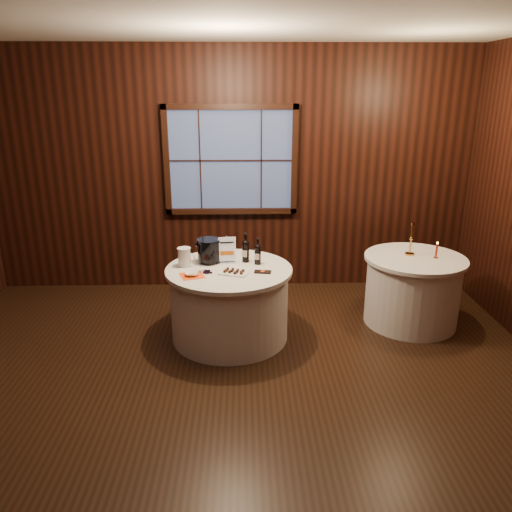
{
  "coord_description": "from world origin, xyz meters",
  "views": [
    {
      "loc": [
        0.15,
        -3.73,
        2.49
      ],
      "look_at": [
        0.27,
        0.9,
        0.93
      ],
      "focal_mm": 35.0,
      "sensor_mm": 36.0,
      "label": 1
    }
  ],
  "objects_px": {
    "main_table": "(230,303)",
    "glass_pitcher": "(184,257)",
    "side_table": "(412,290)",
    "port_bottle_left": "(246,249)",
    "chocolate_plate": "(234,272)",
    "red_candle": "(436,252)",
    "chocolate_box": "(263,272)",
    "port_bottle_right": "(258,253)",
    "sign_stand": "(227,254)",
    "grape_bunch": "(207,271)",
    "ice_bucket": "(209,250)",
    "cracker_bowl": "(192,274)",
    "brass_candlestick": "(411,243)"
  },
  "relations": [
    {
      "from": "main_table",
      "to": "ice_bucket",
      "type": "distance_m",
      "value": 0.58
    },
    {
      "from": "chocolate_plate",
      "to": "chocolate_box",
      "type": "xyz_separation_m",
      "value": [
        0.28,
        0.02,
        -0.01
      ]
    },
    {
      "from": "port_bottle_right",
      "to": "cracker_bowl",
      "type": "distance_m",
      "value": 0.73
    },
    {
      "from": "main_table",
      "to": "glass_pitcher",
      "type": "xyz_separation_m",
      "value": [
        -0.45,
        0.07,
        0.48
      ]
    },
    {
      "from": "chocolate_box",
      "to": "cracker_bowl",
      "type": "xyz_separation_m",
      "value": [
        -0.69,
        -0.07,
        0.01
      ]
    },
    {
      "from": "main_table",
      "to": "glass_pitcher",
      "type": "bearing_deg",
      "value": 171.14
    },
    {
      "from": "cracker_bowl",
      "to": "red_candle",
      "type": "distance_m",
      "value": 2.59
    },
    {
      "from": "glass_pitcher",
      "to": "port_bottle_right",
      "type": "bearing_deg",
      "value": 19.75
    },
    {
      "from": "glass_pitcher",
      "to": "red_candle",
      "type": "bearing_deg",
      "value": 20.1
    },
    {
      "from": "port_bottle_right",
      "to": "red_candle",
      "type": "height_order",
      "value": "port_bottle_right"
    },
    {
      "from": "side_table",
      "to": "red_candle",
      "type": "bearing_deg",
      "value": -14.35
    },
    {
      "from": "main_table",
      "to": "sign_stand",
      "type": "distance_m",
      "value": 0.51
    },
    {
      "from": "port_bottle_right",
      "to": "cracker_bowl",
      "type": "xyz_separation_m",
      "value": [
        -0.64,
        -0.32,
        -0.1
      ]
    },
    {
      "from": "port_bottle_right",
      "to": "brass_candlestick",
      "type": "distance_m",
      "value": 1.68
    },
    {
      "from": "sign_stand",
      "to": "brass_candlestick",
      "type": "distance_m",
      "value": 1.99
    },
    {
      "from": "sign_stand",
      "to": "port_bottle_left",
      "type": "relative_size",
      "value": 0.93
    },
    {
      "from": "main_table",
      "to": "side_table",
      "type": "height_order",
      "value": "same"
    },
    {
      "from": "chocolate_plate",
      "to": "red_candle",
      "type": "relative_size",
      "value": 1.75
    },
    {
      "from": "ice_bucket",
      "to": "brass_candlestick",
      "type": "height_order",
      "value": "brass_candlestick"
    },
    {
      "from": "main_table",
      "to": "grape_bunch",
      "type": "relative_size",
      "value": 8.55
    },
    {
      "from": "side_table",
      "to": "sign_stand",
      "type": "xyz_separation_m",
      "value": [
        -2.02,
        -0.14,
        0.48
      ]
    },
    {
      "from": "ice_bucket",
      "to": "grape_bunch",
      "type": "bearing_deg",
      "value": -89.61
    },
    {
      "from": "chocolate_box",
      "to": "brass_candlestick",
      "type": "height_order",
      "value": "brass_candlestick"
    },
    {
      "from": "ice_bucket",
      "to": "chocolate_plate",
      "type": "xyz_separation_m",
      "value": [
        0.26,
        -0.33,
        -0.12
      ]
    },
    {
      "from": "main_table",
      "to": "glass_pitcher",
      "type": "height_order",
      "value": "glass_pitcher"
    },
    {
      "from": "port_bottle_left",
      "to": "chocolate_plate",
      "type": "distance_m",
      "value": 0.39
    },
    {
      "from": "port_bottle_right",
      "to": "glass_pitcher",
      "type": "distance_m",
      "value": 0.75
    },
    {
      "from": "main_table",
      "to": "sign_stand",
      "type": "relative_size",
      "value": 4.42
    },
    {
      "from": "main_table",
      "to": "chocolate_box",
      "type": "distance_m",
      "value": 0.53
    },
    {
      "from": "ice_bucket",
      "to": "cracker_bowl",
      "type": "bearing_deg",
      "value": -110.28
    },
    {
      "from": "brass_candlestick",
      "to": "ice_bucket",
      "type": "bearing_deg",
      "value": -174.79
    },
    {
      "from": "ice_bucket",
      "to": "cracker_bowl",
      "type": "relative_size",
      "value": 1.87
    },
    {
      "from": "port_bottle_right",
      "to": "grape_bunch",
      "type": "bearing_deg",
      "value": -140.18
    },
    {
      "from": "main_table",
      "to": "port_bottle_right",
      "type": "xyz_separation_m",
      "value": [
        0.29,
        0.12,
        0.5
      ]
    },
    {
      "from": "main_table",
      "to": "chocolate_plate",
      "type": "bearing_deg",
      "value": -70.82
    },
    {
      "from": "glass_pitcher",
      "to": "red_candle",
      "type": "height_order",
      "value": "glass_pitcher"
    },
    {
      "from": "port_bottle_right",
      "to": "glass_pitcher",
      "type": "height_order",
      "value": "port_bottle_right"
    },
    {
      "from": "side_table",
      "to": "port_bottle_left",
      "type": "distance_m",
      "value": 1.9
    },
    {
      "from": "side_table",
      "to": "red_candle",
      "type": "height_order",
      "value": "red_candle"
    },
    {
      "from": "chocolate_plate",
      "to": "sign_stand",
      "type": "bearing_deg",
      "value": 103.62
    },
    {
      "from": "side_table",
      "to": "cracker_bowl",
      "type": "bearing_deg",
      "value": -167.8
    },
    {
      "from": "port_bottle_right",
      "to": "chocolate_plate",
      "type": "bearing_deg",
      "value": -117.89
    },
    {
      "from": "port_bottle_right",
      "to": "grape_bunch",
      "type": "relative_size",
      "value": 1.87
    },
    {
      "from": "port_bottle_left",
      "to": "cracker_bowl",
      "type": "height_order",
      "value": "port_bottle_left"
    },
    {
      "from": "grape_bunch",
      "to": "cracker_bowl",
      "type": "bearing_deg",
      "value": -154.05
    },
    {
      "from": "glass_pitcher",
      "to": "cracker_bowl",
      "type": "bearing_deg",
      "value": -54.18
    },
    {
      "from": "main_table",
      "to": "glass_pitcher",
      "type": "distance_m",
      "value": 0.66
    },
    {
      "from": "ice_bucket",
      "to": "red_candle",
      "type": "bearing_deg",
      "value": 1.77
    },
    {
      "from": "sign_stand",
      "to": "red_candle",
      "type": "height_order",
      "value": "sign_stand"
    },
    {
      "from": "side_table",
      "to": "port_bottle_right",
      "type": "relative_size",
      "value": 3.87
    }
  ]
}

